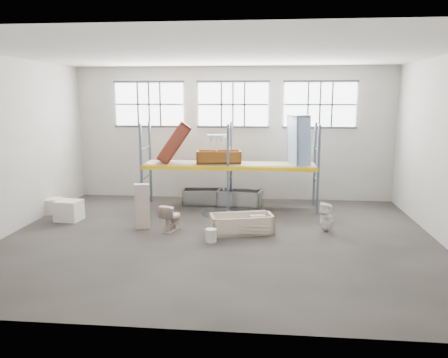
# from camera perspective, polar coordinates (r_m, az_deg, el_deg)

# --- Properties ---
(floor) EXTENTS (12.00, 10.00, 0.10)m
(floor) POSITION_cam_1_polar(r_m,az_deg,el_deg) (12.56, -0.68, -7.77)
(floor) COLOR #4C4741
(floor) RESTS_ON ground
(ceiling) EXTENTS (12.00, 10.00, 0.10)m
(ceiling) POSITION_cam_1_polar(r_m,az_deg,el_deg) (11.98, -0.73, 16.07)
(ceiling) COLOR silver
(ceiling) RESTS_ON ground
(wall_back) EXTENTS (12.00, 0.10, 5.00)m
(wall_back) POSITION_cam_1_polar(r_m,az_deg,el_deg) (17.01, 1.18, 5.83)
(wall_back) COLOR #B0AEA3
(wall_back) RESTS_ON ground
(wall_front) EXTENTS (12.00, 0.10, 5.00)m
(wall_front) POSITION_cam_1_polar(r_m,az_deg,el_deg) (7.07, -5.21, -0.90)
(wall_front) COLOR #B3B0A6
(wall_front) RESTS_ON ground
(wall_left) EXTENTS (0.10, 10.00, 5.00)m
(wall_left) POSITION_cam_1_polar(r_m,az_deg,el_deg) (14.02, -26.15, 3.75)
(wall_left) COLOR #B1AFA4
(wall_left) RESTS_ON ground
(window_left) EXTENTS (2.60, 0.04, 1.60)m
(window_left) POSITION_cam_1_polar(r_m,az_deg,el_deg) (17.39, -9.55, 9.42)
(window_left) COLOR white
(window_left) RESTS_ON wall_back
(window_mid) EXTENTS (2.60, 0.04, 1.60)m
(window_mid) POSITION_cam_1_polar(r_m,az_deg,el_deg) (16.85, 1.16, 9.53)
(window_mid) COLOR white
(window_mid) RESTS_ON wall_back
(window_right) EXTENTS (2.60, 0.04, 1.60)m
(window_right) POSITION_cam_1_polar(r_m,az_deg,el_deg) (16.90, 12.19, 9.30)
(window_right) COLOR white
(window_right) RESTS_ON wall_back
(rack_upright_la) EXTENTS (0.08, 0.08, 3.00)m
(rack_upright_la) POSITION_cam_1_polar(r_m,az_deg,el_deg) (15.56, -10.55, 1.50)
(rack_upright_la) COLOR slate
(rack_upright_la) RESTS_ON floor
(rack_upright_lb) EXTENTS (0.08, 0.08, 3.00)m
(rack_upright_lb) POSITION_cam_1_polar(r_m,az_deg,el_deg) (16.70, -9.42, 2.15)
(rack_upright_lb) COLOR slate
(rack_upright_lb) RESTS_ON floor
(rack_upright_ma) EXTENTS (0.08, 0.08, 3.00)m
(rack_upright_ma) POSITION_cam_1_polar(r_m,az_deg,el_deg) (15.00, 0.52, 1.35)
(rack_upright_ma) COLOR slate
(rack_upright_ma) RESTS_ON floor
(rack_upright_mb) EXTENTS (0.08, 0.08, 3.00)m
(rack_upright_mb) POSITION_cam_1_polar(r_m,az_deg,el_deg) (16.18, 0.90, 2.02)
(rack_upright_mb) COLOR slate
(rack_upright_mb) RESTS_ON floor
(rack_upright_ra) EXTENTS (0.08, 0.08, 3.00)m
(rack_upright_ra) POSITION_cam_1_polar(r_m,az_deg,el_deg) (15.04, 11.99, 1.14)
(rack_upright_ra) COLOR slate
(rack_upright_ra) RESTS_ON floor
(rack_upright_rb) EXTENTS (0.08, 0.08, 3.00)m
(rack_upright_rb) POSITION_cam_1_polar(r_m,az_deg,el_deg) (16.22, 11.53, 1.83)
(rack_upright_rb) COLOR slate
(rack_upright_rb) RESTS_ON floor
(rack_beam_front) EXTENTS (6.00, 0.10, 0.14)m
(rack_beam_front) POSITION_cam_1_polar(r_m,az_deg,el_deg) (15.00, 0.52, 1.35)
(rack_beam_front) COLOR yellow
(rack_beam_front) RESTS_ON floor
(rack_beam_back) EXTENTS (6.00, 0.10, 0.14)m
(rack_beam_back) POSITION_cam_1_polar(r_m,az_deg,el_deg) (16.18, 0.90, 2.02)
(rack_beam_back) COLOR yellow
(rack_beam_back) RESTS_ON floor
(shelf_deck) EXTENTS (5.90, 1.10, 0.03)m
(shelf_deck) POSITION_cam_1_polar(r_m,az_deg,el_deg) (15.58, 0.72, 1.99)
(shelf_deck) COLOR gray
(shelf_deck) RESTS_ON floor
(wet_patch) EXTENTS (1.80, 1.80, 0.00)m
(wet_patch) POSITION_cam_1_polar(r_m,az_deg,el_deg) (15.12, 0.45, -4.38)
(wet_patch) COLOR black
(wet_patch) RESTS_ON floor
(bathtub_beige) EXTENTS (1.95, 1.28, 0.53)m
(bathtub_beige) POSITION_cam_1_polar(r_m,az_deg,el_deg) (12.97, 2.28, -5.73)
(bathtub_beige) COLOR beige
(bathtub_beige) RESTS_ON floor
(cistern_spare) EXTENTS (0.46, 0.27, 0.42)m
(cistern_spare) POSITION_cam_1_polar(r_m,az_deg,el_deg) (13.08, 4.31, -5.54)
(cistern_spare) COLOR beige
(cistern_spare) RESTS_ON bathtub_beige
(sink_in_tub) EXTENTS (0.50, 0.50, 0.16)m
(sink_in_tub) POSITION_cam_1_polar(r_m,az_deg,el_deg) (12.98, 2.34, -6.19)
(sink_in_tub) COLOR beige
(sink_in_tub) RESTS_ON bathtub_beige
(toilet_beige) EXTENTS (0.65, 0.87, 0.79)m
(toilet_beige) POSITION_cam_1_polar(r_m,az_deg,el_deg) (13.23, -6.78, -4.88)
(toilet_beige) COLOR beige
(toilet_beige) RESTS_ON floor
(cistern_tall) EXTENTS (0.49, 0.39, 1.34)m
(cistern_tall) POSITION_cam_1_polar(r_m,az_deg,el_deg) (13.52, -10.44, -3.44)
(cistern_tall) COLOR beige
(cistern_tall) RESTS_ON floor
(toilet_white) EXTENTS (0.42, 0.41, 0.86)m
(toilet_white) POSITION_cam_1_polar(r_m,az_deg,el_deg) (13.38, 13.01, -4.75)
(toilet_white) COLOR white
(toilet_white) RESTS_ON floor
(steel_tub_left) EXTENTS (1.59, 0.87, 0.56)m
(steel_tub_left) POSITION_cam_1_polar(r_m,az_deg,el_deg) (16.30, -2.63, -2.29)
(steel_tub_left) COLOR #979A9E
(steel_tub_left) RESTS_ON floor
(steel_tub_right) EXTENTS (1.64, 0.94, 0.57)m
(steel_tub_right) POSITION_cam_1_polar(r_m,az_deg,el_deg) (16.09, 1.98, -2.44)
(steel_tub_right) COLOR #ABAEB2
(steel_tub_right) RESTS_ON floor
(rust_tub_flat) EXTENTS (1.62, 0.90, 0.43)m
(rust_tub_flat) POSITION_cam_1_polar(r_m,az_deg,el_deg) (15.53, -0.67, 2.86)
(rust_tub_flat) COLOR #975B1C
(rust_tub_flat) RESTS_ON shelf_deck
(rust_tub_tilted) EXTENTS (1.35, 0.94, 1.51)m
(rust_tub_tilted) POSITION_cam_1_polar(r_m,az_deg,el_deg) (15.71, -6.39, 4.62)
(rust_tub_tilted) COLOR maroon
(rust_tub_tilted) RESTS_ON shelf_deck
(sink_on_shelf) EXTENTS (0.77, 0.67, 0.57)m
(sink_on_shelf) POSITION_cam_1_polar(r_m,az_deg,el_deg) (15.26, -0.93, 3.76)
(sink_on_shelf) COLOR silver
(sink_on_shelf) RESTS_ON rust_tub_flat
(blue_tub_upright) EXTENTS (0.81, 0.97, 1.78)m
(blue_tub_upright) POSITION_cam_1_polar(r_m,az_deg,el_deg) (15.45, 9.55, 4.82)
(blue_tub_upright) COLOR #819DC8
(blue_tub_upright) RESTS_ON shelf_deck
(bucket) EXTENTS (0.40, 0.40, 0.36)m
(bucket) POSITION_cam_1_polar(r_m,az_deg,el_deg) (12.18, -1.67, -7.23)
(bucket) COLOR silver
(bucket) RESTS_ON floor
(carton_near) EXTENTS (0.82, 0.72, 0.64)m
(carton_near) POSITION_cam_1_polar(r_m,az_deg,el_deg) (15.03, -19.25, -3.82)
(carton_near) COLOR silver
(carton_near) RESTS_ON floor
(carton_far) EXTENTS (0.72, 0.72, 0.51)m
(carton_far) POSITION_cam_1_polar(r_m,az_deg,el_deg) (16.15, -21.13, -3.22)
(carton_far) COLOR white
(carton_far) RESTS_ON floor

